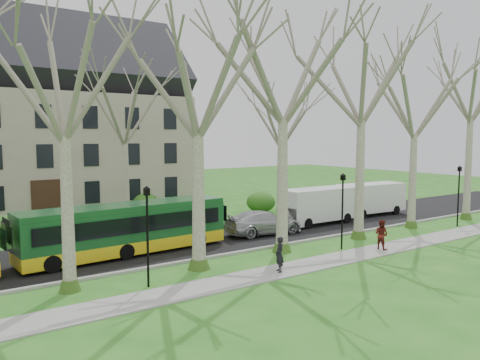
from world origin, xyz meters
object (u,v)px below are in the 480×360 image
(bus_follow, at_px, (127,228))
(van_b, at_px, (371,199))
(sedan, at_px, (263,222))
(pedestrian_b, at_px, (381,234))
(van_a, at_px, (318,206))
(pedestrian_a, at_px, (279,254))

(bus_follow, xyz_separation_m, van_b, (21.22, 0.92, -0.14))
(sedan, relative_size, pedestrian_b, 3.17)
(van_a, xyz_separation_m, pedestrian_b, (-2.50, -7.70, -0.47))
(bus_follow, xyz_separation_m, sedan, (9.31, -0.10, -0.65))
(pedestrian_b, bearing_deg, van_a, -24.10)
(bus_follow, relative_size, van_a, 1.90)
(pedestrian_a, bearing_deg, bus_follow, -128.14)
(van_b, xyz_separation_m, pedestrian_a, (-16.50, -8.28, -0.45))
(sedan, bearing_deg, van_a, -78.94)
(bus_follow, bearing_deg, pedestrian_a, -61.26)
(van_a, bearing_deg, bus_follow, -177.07)
(pedestrian_a, relative_size, pedestrian_b, 0.99)
(pedestrian_b, bearing_deg, pedestrian_a, 85.19)
(van_b, distance_m, pedestrian_b, 12.00)
(van_a, relative_size, pedestrian_b, 3.55)
(van_b, xyz_separation_m, pedestrian_b, (-8.83, -8.11, -0.44))
(van_a, relative_size, van_b, 1.02)
(sedan, distance_m, pedestrian_a, 8.59)
(bus_follow, bearing_deg, pedestrian_b, -34.04)
(sedan, bearing_deg, pedestrian_b, -151.63)
(van_a, bearing_deg, sedan, -172.83)
(van_a, bearing_deg, pedestrian_b, -107.04)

